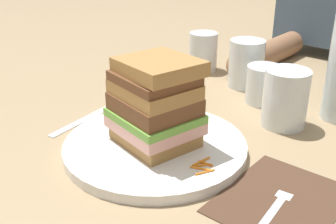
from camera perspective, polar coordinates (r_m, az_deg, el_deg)
The scene contains 22 objects.
ground_plane at distance 0.67m, azimuth -1.44°, elevation -4.70°, with size 3.00×3.00×0.00m, color #9E8460.
main_plate at distance 0.65m, azimuth -1.74°, elevation -4.66°, with size 0.28×0.28×0.02m, color white.
sandwich at distance 0.62m, azimuth -1.73°, elevation 1.19°, with size 0.14×0.13×0.13m.
carrot_shred_0 at distance 0.72m, azimuth -7.19°, elevation -1.10°, with size 0.00×0.00×0.02m, color orange.
carrot_shred_1 at distance 0.70m, azimuth -5.55°, elevation -1.51°, with size 0.00×0.00×0.02m, color orange.
carrot_shred_2 at distance 0.72m, azimuth -4.64°, elevation -0.99°, with size 0.00×0.00×0.03m, color orange.
carrot_shred_3 at distance 0.70m, azimuth -5.81°, elevation -1.72°, with size 0.00×0.00×0.02m, color orange.
carrot_shred_4 at distance 0.72m, azimuth -6.81°, elevation -0.91°, with size 0.00×0.00×0.02m, color orange.
carrot_shred_5 at distance 0.72m, azimuth -6.14°, elevation -1.07°, with size 0.00×0.00×0.03m, color orange.
carrot_shred_6 at distance 0.72m, azimuth -5.94°, elevation -0.78°, with size 0.00×0.00×0.02m, color orange.
carrot_shred_7 at distance 0.59m, azimuth 4.68°, elevation -7.17°, with size 0.00×0.00×0.02m, color orange.
carrot_shred_8 at distance 0.58m, azimuth 4.55°, elevation -7.63°, with size 0.00×0.00×0.03m, color orange.
carrot_shred_9 at distance 0.60m, azimuth 4.49°, elevation -6.66°, with size 0.00×0.00×0.03m, color orange.
carrot_shred_10 at distance 0.59m, azimuth 5.06°, elevation -6.93°, with size 0.00×0.00×0.02m, color orange.
carrot_shred_11 at distance 0.57m, azimuth 5.02°, elevation -8.09°, with size 0.00×0.00×0.03m, color orange.
napkin_dark at distance 0.57m, azimuth 15.12°, elevation -11.20°, with size 0.14×0.17×0.00m, color #4C3323.
fork at distance 0.55m, azimuth 14.33°, elevation -12.11°, with size 0.03×0.17×0.00m.
knife at distance 0.78m, azimuth -10.52°, elevation -0.58°, with size 0.04×0.20×0.00m.
juice_glass at distance 0.74m, azimuth 15.52°, elevation 1.52°, with size 0.08×0.08×0.10m.
empty_tumbler_0 at distance 0.83m, azimuth 12.78°, elevation 3.64°, with size 0.07×0.07×0.07m, color silver.
empty_tumbler_1 at distance 1.00m, azimuth 4.77°, elevation 8.14°, with size 0.07×0.07×0.09m, color silver.
empty_tumbler_2 at distance 0.91m, azimuth 10.52°, elevation 6.45°, with size 0.07×0.07×0.10m, color silver.
Camera 1 is at (0.39, -0.43, 0.33)m, focal length 45.15 mm.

